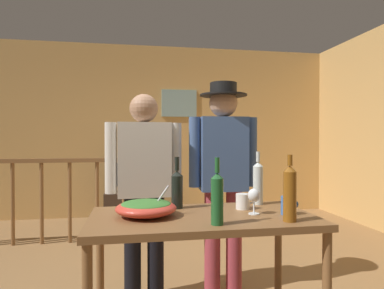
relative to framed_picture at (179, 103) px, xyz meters
name	(u,v)px	position (x,y,z in m)	size (l,w,h in m)	color
back_wall	(155,131)	(-0.39, 0.06, -0.46)	(5.98, 0.10, 2.80)	tan
framed_picture	(179,103)	(0.00, 0.00, 0.00)	(0.59, 0.03, 0.45)	#80A2A1
stair_railing	(74,191)	(-1.47, -1.33, -1.23)	(2.67, 0.10, 1.08)	brown
tv_console	(134,206)	(-0.74, -0.29, -1.64)	(0.90, 0.40, 0.44)	#38281E
flat_screen_tv	(134,175)	(-0.74, -0.32, -1.15)	(0.66, 0.12, 0.46)	black
serving_table	(202,230)	(-0.35, -3.67, -1.14)	(1.32, 0.70, 0.81)	brown
salad_bowl	(146,207)	(-0.68, -3.64, -1.00)	(0.36, 0.36, 0.18)	#CC3D2D
wine_glass	(254,197)	(-0.04, -3.70, -0.94)	(0.07, 0.07, 0.15)	silver
wine_bottle_green	(217,197)	(-0.32, -3.90, -0.91)	(0.07, 0.07, 0.35)	#1E5628
wine_bottle_dark	(177,188)	(-0.47, -3.45, -0.92)	(0.08, 0.08, 0.34)	black
wine_bottle_amber	(290,193)	(0.09, -3.90, -0.89)	(0.07, 0.07, 0.37)	brown
wine_bottle_clear	(258,182)	(0.10, -3.40, -0.90)	(0.07, 0.07, 0.36)	silver
mug_white	(243,201)	(-0.06, -3.54, -1.00)	(0.12, 0.09, 0.10)	white
mug_blue	(287,205)	(0.15, -3.75, -1.00)	(0.11, 0.07, 0.11)	#3866B2
person_standing_left	(144,178)	(-0.67, -2.95, -0.90)	(0.60, 0.24, 1.61)	black
person_standing_right	(223,167)	(-0.03, -2.95, -0.83)	(0.56, 0.38, 1.71)	#9E3842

